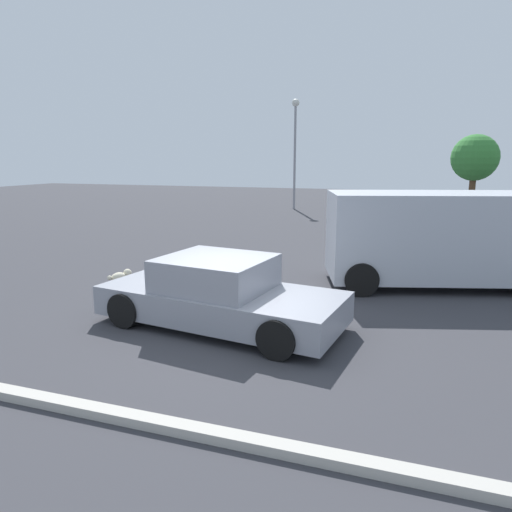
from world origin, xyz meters
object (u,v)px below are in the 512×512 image
at_px(dog, 120,277).
at_px(light_post_near, 295,135).
at_px(sedan_foreground, 220,295).
at_px(van_white, 438,236).
at_px(pedestrian, 424,223).

relative_size(dog, light_post_near, 0.09).
xyz_separation_m(sedan_foreground, light_post_near, (-3.54, 19.92, 3.77)).
bearing_deg(van_white, light_post_near, -81.02).
relative_size(dog, pedestrian, 0.36).
xyz_separation_m(van_white, light_post_near, (-7.39, 15.78, 3.15)).
xyz_separation_m(sedan_foreground, van_white, (3.85, 4.14, 0.62)).
xyz_separation_m(pedestrian, light_post_near, (-7.19, 11.74, 3.38)).
distance_m(dog, light_post_near, 18.82).
height_order(dog, pedestrian, pedestrian).
height_order(dog, van_white, van_white).
distance_m(sedan_foreground, dog, 3.57).
height_order(sedan_foreground, dog, sedan_foreground).
bearing_deg(pedestrian, light_post_near, -144.86).
xyz_separation_m(dog, light_post_near, (-0.34, 18.37, 4.09)).
height_order(van_white, light_post_near, light_post_near).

